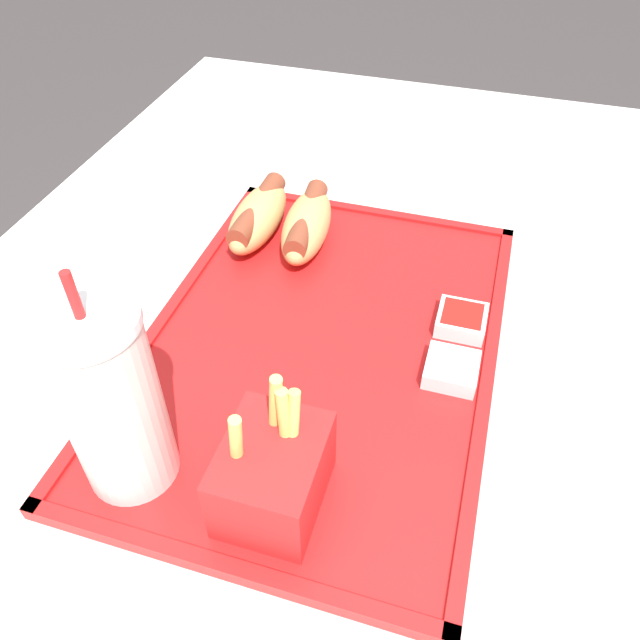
% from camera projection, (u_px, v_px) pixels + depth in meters
% --- Properties ---
extents(dining_table, '(1.39, 0.82, 0.73)m').
position_uv_depth(dining_table, '(306.00, 563.00, 0.82)').
color(dining_table, beige).
rests_on(dining_table, ground_plane).
extents(food_tray, '(0.47, 0.33, 0.01)m').
position_uv_depth(food_tray, '(320.00, 346.00, 0.60)').
color(food_tray, red).
rests_on(food_tray, dining_table).
extents(soda_cup, '(0.07, 0.07, 0.20)m').
position_uv_depth(soda_cup, '(111.00, 401.00, 0.44)').
color(soda_cup, silver).
rests_on(soda_cup, food_tray).
extents(hot_dog_far, '(0.13, 0.05, 0.05)m').
position_uv_depth(hot_dog_far, '(258.00, 215.00, 0.71)').
color(hot_dog_far, tan).
rests_on(hot_dog_far, food_tray).
extents(hot_dog_near, '(0.14, 0.06, 0.05)m').
position_uv_depth(hot_dog_near, '(307.00, 224.00, 0.70)').
color(hot_dog_near, tan).
rests_on(hot_dog_near, food_tray).
extents(fries_carton, '(0.09, 0.07, 0.12)m').
position_uv_depth(fries_carton, '(273.00, 472.00, 0.45)').
color(fries_carton, red).
rests_on(fries_carton, food_tray).
extents(sauce_cup_mayo, '(0.05, 0.05, 0.02)m').
position_uv_depth(sauce_cup_mayo, '(451.00, 369.00, 0.56)').
color(sauce_cup_mayo, silver).
rests_on(sauce_cup_mayo, food_tray).
extents(sauce_cup_ketchup, '(0.05, 0.05, 0.02)m').
position_uv_depth(sauce_cup_ketchup, '(461.00, 320.00, 0.61)').
color(sauce_cup_ketchup, silver).
rests_on(sauce_cup_ketchup, food_tray).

